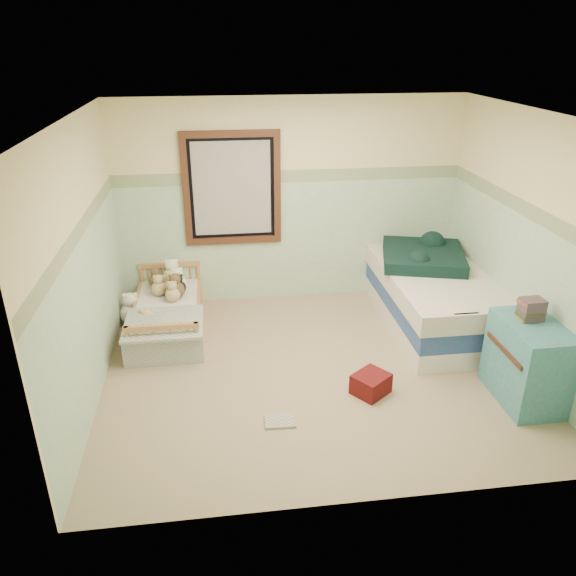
{
  "coord_description": "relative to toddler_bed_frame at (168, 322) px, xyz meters",
  "views": [
    {
      "loc": [
        -0.9,
        -4.77,
        3.12
      ],
      "look_at": [
        -0.22,
        0.35,
        0.77
      ],
      "focal_mm": 34.79,
      "sensor_mm": 36.0,
      "label": 1
    }
  ],
  "objects": [
    {
      "name": "wall_front",
      "position": [
        1.52,
        -2.85,
        1.15
      ],
      "size": [
        4.2,
        0.04,
        2.5
      ],
      "primitive_type": "cube",
      "color": "beige",
      "rests_on": "floor"
    },
    {
      "name": "plush_bed_brown",
      "position": [
        -0.15,
        0.5,
        0.31
      ],
      "size": [
        0.18,
        0.18,
        0.18
      ],
      "primitive_type": "sphere",
      "color": "brown",
      "rests_on": "toddler_mattress"
    },
    {
      "name": "twin_boxspring",
      "position": [
        3.07,
        -0.23,
        0.23
      ],
      "size": [
        1.08,
        2.16,
        0.22
      ],
      "primitive_type": "cube",
      "color": "navy",
      "rests_on": "twin_bed_frame"
    },
    {
      "name": "extra_plush_0",
      "position": [
        0.12,
        0.35,
        0.32
      ],
      "size": [
        0.21,
        0.21,
        0.21
      ],
      "primitive_type": "sphere",
      "color": "white",
      "rests_on": "toddler_mattress"
    },
    {
      "name": "dresser",
      "position": [
        3.36,
        -1.8,
        0.29
      ],
      "size": [
        0.49,
        0.78,
        0.78
      ],
      "primitive_type": "cube",
      "color": "#2A7476",
      "rests_on": "floor"
    },
    {
      "name": "floor",
      "position": [
        1.52,
        -1.05,
        -0.11
      ],
      "size": [
        4.2,
        3.6,
        0.02
      ],
      "primitive_type": "cube",
      "color": "gray",
      "rests_on": "ground"
    },
    {
      "name": "toddler_mattress",
      "position": [
        0.0,
        0.0,
        0.16
      ],
      "size": [
        0.69,
        1.45,
        0.12
      ],
      "primitive_type": "cube",
      "color": "silver",
      "rests_on": "toddler_bed_frame"
    },
    {
      "name": "window_frame",
      "position": [
        0.82,
        0.71,
        1.35
      ],
      "size": [
        1.16,
        0.06,
        1.36
      ],
      "primitive_type": "cube",
      "color": "#3E2112",
      "rests_on": "wall_back"
    },
    {
      "name": "border_strip",
      "position": [
        1.52,
        0.74,
        1.48
      ],
      "size": [
        4.2,
        0.01,
        0.15
      ],
      "primitive_type": "cube",
      "color": "#4C6E54",
      "rests_on": "wall_back"
    },
    {
      "name": "ceiling",
      "position": [
        1.52,
        -1.05,
        2.41
      ],
      "size": [
        4.2,
        3.6,
        0.02
      ],
      "primitive_type": "cube",
      "color": "silver",
      "rests_on": "wall_back"
    },
    {
      "name": "plush_bed_dark",
      "position": [
        0.13,
        0.28,
        0.3
      ],
      "size": [
        0.17,
        0.17,
        0.17
      ],
      "primitive_type": "sphere",
      "color": "black",
      "rests_on": "toddler_mattress"
    },
    {
      "name": "wainscot_mint",
      "position": [
        1.52,
        0.74,
        0.65
      ],
      "size": [
        4.2,
        0.01,
        1.5
      ],
      "primitive_type": "cube",
      "color": "#98B79B",
      "rests_on": "floor"
    },
    {
      "name": "wall_right",
      "position": [
        3.62,
        -1.05,
        1.15
      ],
      "size": [
        0.04,
        3.6,
        2.5
      ],
      "primitive_type": "cube",
      "color": "beige",
      "rests_on": "floor"
    },
    {
      "name": "extra_plush_1",
      "position": [
        0.07,
        0.1,
        0.3
      ],
      "size": [
        0.17,
        0.17,
        0.17
      ],
      "primitive_type": "sphere",
      "color": "#D4B57E",
      "rests_on": "toddler_mattress"
    },
    {
      "name": "twin_bed_frame",
      "position": [
        3.07,
        -0.23,
        0.01
      ],
      "size": [
        1.08,
        2.16,
        0.22
      ],
      "primitive_type": "cube",
      "color": "white",
      "rests_on": "floor"
    },
    {
      "name": "red_pillow",
      "position": [
        1.98,
        -1.53,
        0.0
      ],
      "size": [
        0.42,
        0.41,
        0.2
      ],
      "primitive_type": "cube",
      "rotation": [
        0.0,
        0.0,
        0.65
      ],
      "color": "maroon",
      "rests_on": "floor"
    },
    {
      "name": "plush_bed_white",
      "position": [
        0.05,
        0.5,
        0.34
      ],
      "size": [
        0.24,
        0.24,
        0.24
      ],
      "primitive_type": "sphere",
      "color": "white",
      "rests_on": "toddler_mattress"
    },
    {
      "name": "window_blinds",
      "position": [
        0.82,
        0.72,
        1.35
      ],
      "size": [
        0.92,
        0.01,
        1.12
      ],
      "primitive_type": "cube",
      "color": "#B8B9B0",
      "rests_on": "window_frame"
    },
    {
      "name": "teal_blanket",
      "position": [
        3.02,
        0.07,
        0.63
      ],
      "size": [
        1.14,
        1.18,
        0.14
      ],
      "primitive_type": "cube",
      "rotation": [
        0.0,
        0.0,
        -0.27
      ],
      "color": "black",
      "rests_on": "twin_mattress"
    },
    {
      "name": "extra_plush_2",
      "position": [
        0.1,
        0.18,
        0.32
      ],
      "size": [
        0.21,
        0.21,
        0.21
      ],
      "primitive_type": "sphere",
      "color": "brown",
      "rests_on": "toddler_mattress"
    },
    {
      "name": "toddler_bed_frame",
      "position": [
        0.0,
        0.0,
        0.0
      ],
      "size": [
        0.76,
        1.51,
        0.19
      ],
      "primitive_type": "cube",
      "color": "#A36F3A",
      "rests_on": "floor"
    },
    {
      "name": "plush_bed_tan",
      "position": [
        -0.1,
        0.28,
        0.31
      ],
      "size": [
        0.18,
        0.18,
        0.18
      ],
      "primitive_type": "sphere",
      "color": "#D4B57E",
      "rests_on": "toddler_mattress"
    },
    {
      "name": "plush_floor_tan",
      "position": [
        -0.2,
        -0.21,
        0.03
      ],
      "size": [
        0.26,
        0.26,
        0.26
      ],
      "primitive_type": "sphere",
      "color": "#D4B57E",
      "rests_on": "floor"
    },
    {
      "name": "patchwork_quilt",
      "position": [
        0.0,
        -0.47,
        0.23
      ],
      "size": [
        0.82,
        0.76,
        0.03
      ],
      "primitive_type": "cube",
      "color": "#6389B1",
      "rests_on": "toddler_mattress"
    },
    {
      "name": "twin_mattress",
      "position": [
        3.07,
        -0.23,
        0.45
      ],
      "size": [
        1.12,
        2.2,
        0.22
      ],
      "primitive_type": "cube",
      "color": "silver",
      "rests_on": "twin_boxspring"
    },
    {
      "name": "wall_left",
      "position": [
        -0.58,
        -1.05,
        1.15
      ],
      "size": [
        0.04,
        3.6,
        2.5
      ],
      "primitive_type": "cube",
      "color": "beige",
      "rests_on": "floor"
    },
    {
      "name": "extra_plush_3",
      "position": [
        0.05,
        0.32,
        0.32
      ],
      "size": [
        0.2,
        0.2,
        0.2
      ],
      "primitive_type": "sphere",
      "color": "#D4B57E",
      "rests_on": "toddler_mattress"
    },
    {
      "name": "wall_back",
      "position": [
        1.52,
        0.75,
        1.15
      ],
      "size": [
        4.2,
        0.04,
        2.5
      ],
      "primitive_type": "cube",
      "color": "beige",
      "rests_on": "floor"
    },
    {
      "name": "plush_floor_cream",
      "position": [
        -0.43,
        0.2,
        0.04
      ],
      "size": [
        0.27,
        0.27,
        0.27
      ],
      "primitive_type": "sphere",
      "color": "white",
      "rests_on": "floor"
    },
    {
      "name": "floor_book",
      "position": [
        1.07,
        -1.85,
        -0.08
      ],
      "size": [
        0.28,
        0.22,
        0.02
      ],
      "primitive_type": "cube",
      "rotation": [
        0.0,
        0.0,
        -0.04
      ],
      "color": "gold",
      "rests_on": "floor"
    },
    {
      "name": "book_stack",
      "position": [
        3.36,
        -1.7,
        0.79
      ],
      "size": [
        0.21,
        0.16,
        0.2
      ],
      "primitive_type": "cube",
      "rotation": [
        0.0,
        0.0,
        0.04
      ],
      "color": "brown",
      "rests_on": "dresser"
    }
  ]
}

